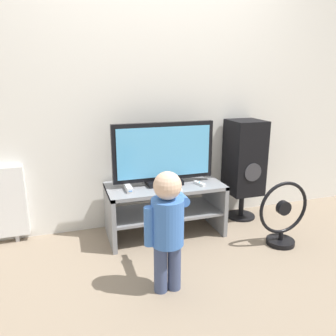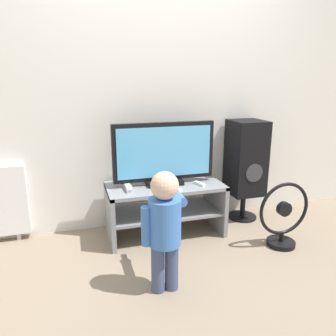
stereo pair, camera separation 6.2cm
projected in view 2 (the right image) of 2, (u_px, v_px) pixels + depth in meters
The scene contains 10 objects.
ground_plane at pixel (173, 245), 2.77m from camera, with size 16.00×16.00×0.00m, color gray.
wall_back at pixel (155, 86), 2.95m from camera, with size 10.00×0.06×2.60m.
tv_stand at pixel (165, 201), 2.91m from camera, with size 1.01×0.49×0.47m.
television at pixel (164, 154), 2.82m from camera, with size 0.89×0.20×0.54m.
game_console at pixel (128, 188), 2.73m from camera, with size 0.05×0.18×0.04m.
remote_primary at pixel (200, 184), 2.85m from camera, with size 0.07×0.13×0.03m.
remote_secondary at pixel (176, 189), 2.73m from camera, with size 0.08×0.13×0.03m.
child at pixel (165, 222), 2.08m from camera, with size 0.31×0.47×0.82m.
speaker_tower at pixel (246, 159), 3.17m from camera, with size 0.31×0.34×0.98m.
floor_fan at pixel (283, 218), 2.71m from camera, with size 0.46×0.24×0.56m.
Camera 2 is at (-0.75, -2.38, 1.36)m, focal length 35.00 mm.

